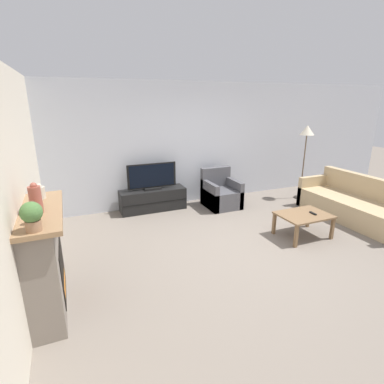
# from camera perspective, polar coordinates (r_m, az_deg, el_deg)

# --- Properties ---
(ground_plane) EXTENTS (24.00, 24.00, 0.00)m
(ground_plane) POSITION_cam_1_polar(r_m,az_deg,el_deg) (5.14, 10.79, -9.87)
(ground_plane) COLOR slate
(wall_back) EXTENTS (12.00, 0.06, 2.70)m
(wall_back) POSITION_cam_1_polar(r_m,az_deg,el_deg) (6.87, -0.26, 9.17)
(wall_back) COLOR silver
(wall_back) RESTS_ON ground
(wall_left) EXTENTS (0.06, 12.00, 2.70)m
(wall_left) POSITION_cam_1_polar(r_m,az_deg,el_deg) (3.92, -30.22, 0.62)
(wall_left) COLOR beige
(wall_left) RESTS_ON ground
(fireplace) EXTENTS (0.44, 1.36, 1.20)m
(fireplace) POSITION_cam_1_polar(r_m,az_deg,el_deg) (3.79, -26.23, -11.45)
(fireplace) COLOR slate
(fireplace) RESTS_ON ground
(mantel_vase_left) EXTENTS (0.07, 0.07, 0.23)m
(mantel_vase_left) POSITION_cam_1_polar(r_m,az_deg,el_deg) (3.14, -27.89, -3.59)
(mantel_vase_left) COLOR #512D23
(mantel_vase_left) RESTS_ON fireplace
(mantel_vase_centre_left) EXTENTS (0.12, 0.12, 0.32)m
(mantel_vase_centre_left) POSITION_cam_1_polar(r_m,az_deg,el_deg) (3.42, -27.65, -1.19)
(mantel_vase_centre_left) COLOR #994C3D
(mantel_vase_centre_left) RESTS_ON fireplace
(mantel_vase_right) EXTENTS (0.12, 0.12, 0.18)m
(mantel_vase_right) POSITION_cam_1_polar(r_m,az_deg,el_deg) (3.92, -27.04, 0.01)
(mantel_vase_right) COLOR beige
(mantel_vase_right) RESTS_ON fireplace
(mantel_clock) EXTENTS (0.08, 0.11, 0.15)m
(mantel_clock) POSITION_cam_1_polar(r_m,az_deg,el_deg) (3.66, -27.24, -1.23)
(mantel_clock) COLOR brown
(mantel_clock) RESTS_ON fireplace
(potted_plant) EXTENTS (0.19, 0.19, 0.27)m
(potted_plant) POSITION_cam_1_polar(r_m,az_deg,el_deg) (2.97, -28.22, -3.91)
(potted_plant) COLOR #936B4C
(potted_plant) RESTS_ON fireplace
(tv_stand) EXTENTS (1.41, 0.44, 0.47)m
(tv_stand) POSITION_cam_1_polar(r_m,az_deg,el_deg) (6.54, -7.45, -1.45)
(tv_stand) COLOR black
(tv_stand) RESTS_ON ground
(tv) EXTENTS (1.05, 0.18, 0.56)m
(tv) POSITION_cam_1_polar(r_m,az_deg,el_deg) (6.40, -7.62, 2.77)
(tv) COLOR black
(tv) RESTS_ON tv_stand
(armchair) EXTENTS (0.70, 0.76, 0.84)m
(armchair) POSITION_cam_1_polar(r_m,az_deg,el_deg) (6.74, 5.49, -0.43)
(armchair) COLOR #4C4C51
(armchair) RESTS_ON ground
(coffee_table) EXTENTS (0.87, 0.64, 0.42)m
(coffee_table) POSITION_cam_1_polar(r_m,az_deg,el_deg) (5.55, 20.50, -4.48)
(coffee_table) COLOR brown
(coffee_table) RESTS_ON ground
(remote) EXTENTS (0.05, 0.15, 0.02)m
(remote) POSITION_cam_1_polar(r_m,az_deg,el_deg) (5.60, 22.05, -3.79)
(remote) COLOR black
(remote) RESTS_ON coffee_table
(couch) EXTENTS (0.89, 2.24, 0.84)m
(couch) POSITION_cam_1_polar(r_m,az_deg,el_deg) (6.82, 28.76, -2.31)
(couch) COLOR tan
(couch) RESTS_ON ground
(floor_lamp) EXTENTS (0.32, 0.32, 1.75)m
(floor_lamp) POSITION_cam_1_polar(r_m,az_deg,el_deg) (7.51, 21.01, 9.99)
(floor_lamp) COLOR black
(floor_lamp) RESTS_ON ground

